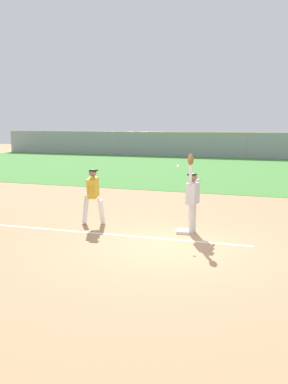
% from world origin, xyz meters
% --- Properties ---
extents(ground_plane, '(80.70, 80.70, 0.00)m').
position_xyz_m(ground_plane, '(0.00, 0.00, 0.00)').
color(ground_plane, tan).
extents(outfield_grass, '(49.18, 19.02, 0.01)m').
position_xyz_m(outfield_grass, '(0.00, 17.56, 0.01)').
color(outfield_grass, '#478438').
rests_on(outfield_grass, ground_plane).
extents(chalk_foul_line, '(12.00, 0.48, 0.01)m').
position_xyz_m(chalk_foul_line, '(-3.90, 0.58, 0.00)').
color(chalk_foul_line, white).
rests_on(chalk_foul_line, ground_plane).
extents(first_base, '(0.40, 0.40, 0.08)m').
position_xyz_m(first_base, '(0.10, 1.48, 0.04)').
color(first_base, white).
rests_on(first_base, ground_plane).
extents(fielder, '(0.32, 0.90, 2.28)m').
position_xyz_m(fielder, '(0.33, 1.51, 1.12)').
color(fielder, silver).
rests_on(fielder, ground_plane).
extents(runner, '(0.79, 0.85, 1.72)m').
position_xyz_m(runner, '(-2.77, 1.56, 1.00)').
color(runner, white).
rests_on(runner, ground_plane).
extents(baseball, '(0.07, 0.07, 0.07)m').
position_xyz_m(baseball, '(-0.09, 1.48, 1.91)').
color(baseball, white).
extents(outfield_fence, '(49.26, 0.08, 2.25)m').
position_xyz_m(outfield_fence, '(0.00, 27.07, 1.13)').
color(outfield_fence, '#93999E').
rests_on(outfield_fence, ground_plane).
extents(parked_car_tan, '(4.40, 2.13, 1.25)m').
position_xyz_m(parked_car_tan, '(-8.30, 30.51, 0.67)').
color(parked_car_tan, tan).
rests_on(parked_car_tan, ground_plane).
extents(parked_car_white, '(4.44, 2.19, 1.25)m').
position_xyz_m(parked_car_white, '(-2.59, 30.09, 0.67)').
color(parked_car_white, white).
rests_on(parked_car_white, ground_plane).
extents(parked_car_blue, '(4.40, 2.12, 1.25)m').
position_xyz_m(parked_car_blue, '(2.54, 30.68, 0.67)').
color(parked_car_blue, '#23389E').
rests_on(parked_car_blue, ground_plane).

